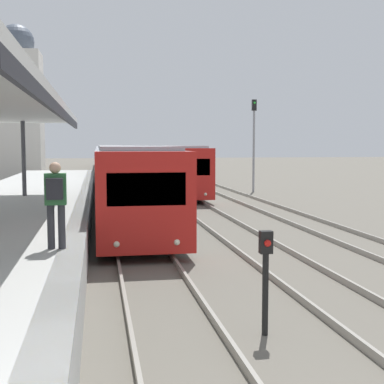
{
  "coord_description": "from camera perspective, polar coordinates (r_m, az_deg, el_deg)",
  "views": [
    {
      "loc": [
        -1.19,
        -2.87,
        3.04
      ],
      "look_at": [
        1.68,
        13.37,
        1.58
      ],
      "focal_mm": 50.0,
      "sensor_mm": 36.0,
      "label": 1
    }
  ],
  "objects": [
    {
      "name": "person_on_platform",
      "position": [
        10.46,
        -14.35,
        -0.61
      ],
      "size": [
        0.4,
        0.4,
        1.66
      ],
      "color": "#2D2D33",
      "rests_on": "station_platform"
    },
    {
      "name": "signal_mast_far",
      "position": [
        34.59,
        6.61,
        6.04
      ],
      "size": [
        0.28,
        0.29,
        5.9
      ],
      "color": "gray",
      "rests_on": "ground_plane"
    },
    {
      "name": "train_far",
      "position": [
        52.16,
        -5.03,
        3.54
      ],
      "size": [
        2.51,
        51.73,
        2.98
      ],
      "color": "red",
      "rests_on": "ground_plane"
    },
    {
      "name": "train_near",
      "position": [
        47.76,
        -8.6,
        3.36
      ],
      "size": [
        2.55,
        68.91,
        2.99
      ],
      "color": "red",
      "rests_on": "ground_plane"
    },
    {
      "name": "signal_post_near",
      "position": [
        8.64,
        7.86,
        -8.28
      ],
      "size": [
        0.2,
        0.21,
        1.68
      ],
      "color": "black",
      "rests_on": "ground_plane"
    },
    {
      "name": "distant_domed_building",
      "position": [
        49.23,
        -18.05,
        8.67
      ],
      "size": [
        4.0,
        4.0,
        13.32
      ],
      "color": "silver",
      "rests_on": "ground_plane"
    }
  ]
}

